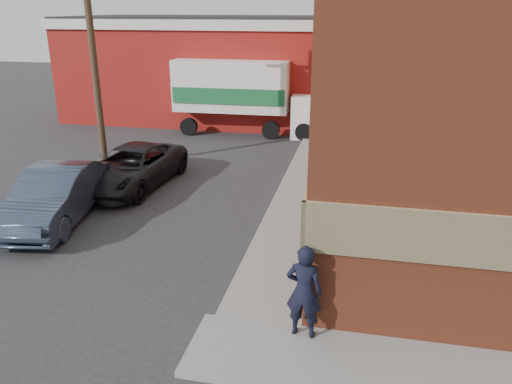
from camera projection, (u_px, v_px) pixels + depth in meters
The scene contains 8 objects.
ground at pixel (229, 322), 10.25m from camera, with size 90.00×90.00×0.00m, color #28282B.
sidewalk_west at pixel (307, 181), 18.36m from camera, with size 1.80×18.00×0.12m, color gray.
warehouse at pixel (217, 67), 28.77m from camera, with size 16.30×8.30×5.60m.
utility_pole at pixel (92, 45), 18.30m from camera, with size 2.00×0.26×9.00m.
man at pixel (304, 291), 9.34m from camera, with size 0.69×0.45×1.89m, color black.
sedan at pixel (56, 196), 14.81m from camera, with size 1.70×4.89×1.61m, color #344257.
suv_a at pixel (131, 167), 17.74m from camera, with size 2.37×5.15×1.43m, color black.
box_truck at pixel (247, 92), 24.83m from camera, with size 7.45×2.42×3.66m.
Camera 1 is at (2.35, -8.37, 6.07)m, focal length 35.00 mm.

